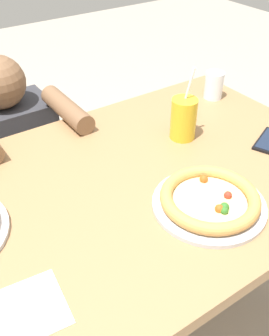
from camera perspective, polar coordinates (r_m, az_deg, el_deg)
The scene contains 7 objects.
ground_plane at distance 1.68m, azimuth -0.77°, elevation -22.58°, with size 8.00×8.00×0.00m, color #9E9384.
dining_table at distance 1.17m, azimuth -1.02°, elevation -6.28°, with size 1.36×0.85×0.75m.
pizza_near at distance 1.03m, azimuth 10.84°, elevation -4.60°, with size 0.30×0.30×0.05m.
drink_cup_colored at distance 1.27m, azimuth 7.12°, elevation 7.13°, with size 0.08×0.08×0.24m.
water_cup_clear at distance 1.55m, azimuth 11.43°, elevation 11.74°, with size 0.07×0.07×0.10m.
paper_napkin at distance 0.85m, azimuth -15.68°, elevation -19.32°, with size 0.16×0.14×0.00m, color white.
diner_seated at distance 1.72m, azimuth -16.45°, elevation -0.34°, with size 0.38×0.51×0.94m.
Camera 1 is at (-0.47, -0.72, 1.44)m, focal length 42.05 mm.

